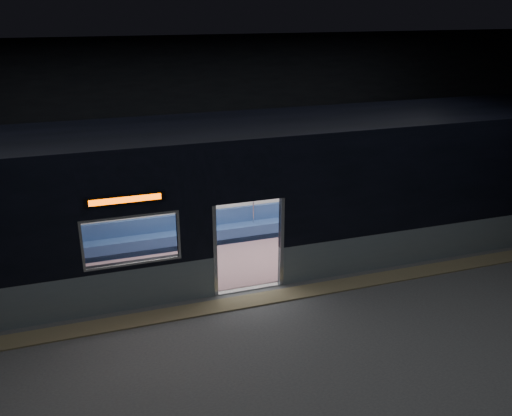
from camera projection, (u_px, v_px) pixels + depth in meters
station_floor at (265, 314)px, 10.87m from camera, size 24.00×14.00×0.01m
station_envelope at (266, 135)px, 9.57m from camera, size 24.00×14.00×5.00m
tactile_strip at (256, 300)px, 11.35m from camera, size 22.80×0.50×0.03m
metro_car at (229, 188)px, 12.47m from camera, size 18.00×3.04×3.35m
passenger at (313, 204)px, 14.51m from camera, size 0.39×0.67×1.35m
handbag at (316, 211)px, 14.35m from camera, size 0.30×0.26×0.14m
transit_map at (387, 168)px, 15.24m from camera, size 1.03×0.03×0.67m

